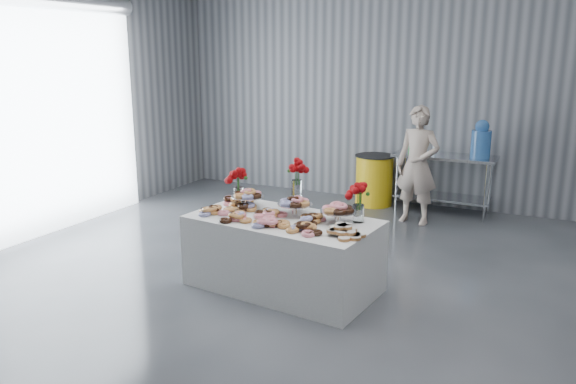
% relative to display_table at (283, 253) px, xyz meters
% --- Properties ---
extents(ground, '(9.00, 9.00, 0.00)m').
position_rel_display_table_xyz_m(ground, '(0.24, -0.50, -0.38)').
color(ground, '#36383E').
rests_on(ground, ground).
extents(room_walls, '(8.04, 9.04, 4.02)m').
position_rel_display_table_xyz_m(room_walls, '(-0.03, -0.43, 2.26)').
color(room_walls, gray).
rests_on(room_walls, ground).
extents(display_table, '(1.99, 1.19, 0.75)m').
position_rel_display_table_xyz_m(display_table, '(0.00, 0.00, 0.00)').
color(display_table, white).
rests_on(display_table, ground).
extents(prep_table, '(1.50, 0.60, 0.90)m').
position_rel_display_table_xyz_m(prep_table, '(0.91, 3.60, 0.24)').
color(prep_table, silver).
rests_on(prep_table, ground).
extents(donut_mounds, '(1.88, 0.98, 0.09)m').
position_rel_display_table_xyz_m(donut_mounds, '(-0.00, -0.05, 0.42)').
color(donut_mounds, '#C17D46').
rests_on(donut_mounds, display_table).
extents(cake_stand_left, '(0.36, 0.36, 0.17)m').
position_rel_display_table_xyz_m(cake_stand_left, '(-0.53, 0.21, 0.52)').
color(cake_stand_left, silver).
rests_on(cake_stand_left, display_table).
extents(cake_stand_mid, '(0.36, 0.36, 0.17)m').
position_rel_display_table_xyz_m(cake_stand_mid, '(0.07, 0.14, 0.52)').
color(cake_stand_mid, silver).
rests_on(cake_stand_mid, display_table).
extents(cake_stand_right, '(0.36, 0.36, 0.17)m').
position_rel_display_table_xyz_m(cake_stand_right, '(0.56, 0.09, 0.52)').
color(cake_stand_right, silver).
rests_on(cake_stand_right, display_table).
extents(danish_pile, '(0.48, 0.48, 0.11)m').
position_rel_display_table_xyz_m(danish_pile, '(0.73, -0.23, 0.43)').
color(danish_pile, white).
rests_on(danish_pile, display_table).
extents(bouquet_left, '(0.26, 0.26, 0.42)m').
position_rel_display_table_xyz_m(bouquet_left, '(-0.72, 0.33, 0.67)').
color(bouquet_left, white).
rests_on(bouquet_left, display_table).
extents(bouquet_right, '(0.26, 0.26, 0.42)m').
position_rel_display_table_xyz_m(bouquet_right, '(0.73, 0.23, 0.67)').
color(bouquet_right, white).
rests_on(bouquet_right, display_table).
extents(bouquet_center, '(0.26, 0.26, 0.57)m').
position_rel_display_table_xyz_m(bouquet_center, '(-0.01, 0.35, 0.75)').
color(bouquet_center, silver).
rests_on(bouquet_center, display_table).
extents(water_jug, '(0.28, 0.28, 0.55)m').
position_rel_display_table_xyz_m(water_jug, '(1.41, 3.60, 0.77)').
color(water_jug, '#4083DA').
rests_on(water_jug, prep_table).
extents(drink_bottles, '(0.54, 0.08, 0.27)m').
position_rel_display_table_xyz_m(drink_bottles, '(0.59, 3.50, 0.66)').
color(drink_bottles, '#268C33').
rests_on(drink_bottles, prep_table).
extents(person, '(0.66, 0.48, 1.68)m').
position_rel_display_table_xyz_m(person, '(0.66, 2.92, 0.47)').
color(person, '#CC8C93').
rests_on(person, ground).
extents(trash_barrel, '(0.63, 0.63, 0.81)m').
position_rel_display_table_xyz_m(trash_barrel, '(-0.18, 3.60, 0.03)').
color(trash_barrel, gold).
rests_on(trash_barrel, ground).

